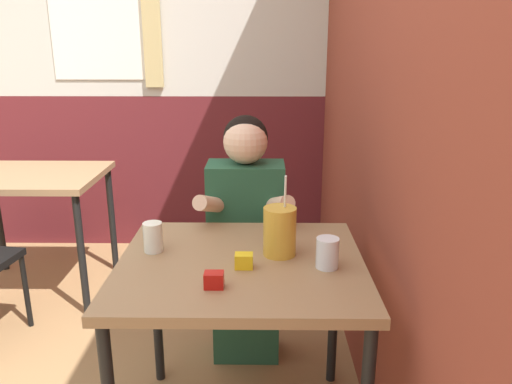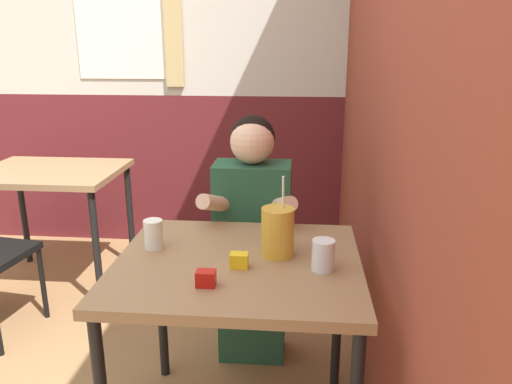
% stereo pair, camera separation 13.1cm
% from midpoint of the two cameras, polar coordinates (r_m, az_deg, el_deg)
% --- Properties ---
extents(brick_wall_right, '(0.08, 4.26, 2.70)m').
position_cam_midpoint_polar(brick_wall_right, '(2.39, 10.67, 13.88)').
color(brick_wall_right, brown).
rests_on(brick_wall_right, ground_plane).
extents(back_wall, '(5.55, 0.09, 2.70)m').
position_cam_midpoint_polar(back_wall, '(3.63, -14.41, 14.63)').
color(back_wall, silver).
rests_on(back_wall, ground_plane).
extents(main_table, '(0.85, 0.75, 0.74)m').
position_cam_midpoint_polar(main_table, '(1.78, -3.85, -10.14)').
color(main_table, '#93704C').
rests_on(main_table, ground_plane).
extents(background_table, '(0.82, 0.65, 0.74)m').
position_cam_midpoint_polar(background_table, '(3.20, -25.52, 0.38)').
color(background_table, '#93704C').
rests_on(background_table, ground_plane).
extents(person_seated, '(0.42, 0.40, 1.16)m').
position_cam_midpoint_polar(person_seated, '(2.28, -2.81, -5.32)').
color(person_seated, '#235138').
rests_on(person_seated, ground_plane).
extents(cocktail_pitcher, '(0.12, 0.12, 0.29)m').
position_cam_midpoint_polar(cocktail_pitcher, '(1.75, 0.58, -4.53)').
color(cocktail_pitcher, gold).
rests_on(cocktail_pitcher, main_table).
extents(glass_near_pitcher, '(0.08, 0.08, 0.10)m').
position_cam_midpoint_polar(glass_near_pitcher, '(1.68, 5.93, -6.97)').
color(glass_near_pitcher, silver).
rests_on(glass_near_pitcher, main_table).
extents(glass_center, '(0.07, 0.07, 0.11)m').
position_cam_midpoint_polar(glass_center, '(1.84, -13.71, -5.06)').
color(glass_center, silver).
rests_on(glass_center, main_table).
extents(condiment_ketchup, '(0.06, 0.04, 0.05)m').
position_cam_midpoint_polar(condiment_ketchup, '(1.56, -7.27, -9.99)').
color(condiment_ketchup, '#B7140F').
rests_on(condiment_ketchup, main_table).
extents(condiment_mustard, '(0.06, 0.04, 0.05)m').
position_cam_midpoint_polar(condiment_mustard, '(1.68, -3.66, -7.90)').
color(condiment_mustard, yellow).
rests_on(condiment_mustard, main_table).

